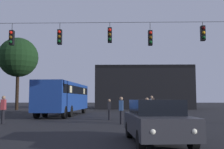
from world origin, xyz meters
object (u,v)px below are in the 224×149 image
(car_near_right, at_px, (156,120))
(pedestrian_crossing_right, at_px, (147,109))
(pedestrian_crossing_left, at_px, (109,108))
(tree_behind_building, at_px, (18,58))
(pedestrian_crossing_center, at_px, (153,108))
(city_bus, at_px, (64,96))
(pedestrian_far_side, at_px, (152,106))
(pedestrian_trailing, at_px, (121,109))
(pedestrian_near_bus, at_px, (3,108))

(car_near_right, relative_size, pedestrian_crossing_right, 2.74)
(pedestrian_crossing_left, xyz_separation_m, tree_behind_building, (-13.54, 17.54, 6.52))
(pedestrian_crossing_right, bearing_deg, pedestrian_crossing_center, 72.92)
(city_bus, bearing_deg, tree_behind_building, 127.04)
(pedestrian_crossing_left, distance_m, pedestrian_far_side, 3.37)
(pedestrian_trailing, distance_m, pedestrian_far_side, 4.78)
(car_near_right, relative_size, pedestrian_crossing_center, 2.71)
(pedestrian_near_bus, relative_size, tree_behind_building, 0.17)
(pedestrian_trailing, bearing_deg, tree_behind_building, 124.79)
(pedestrian_crossing_left, relative_size, pedestrian_near_bus, 0.87)
(pedestrian_crossing_center, height_order, pedestrian_trailing, pedestrian_trailing)
(car_near_right, bearing_deg, tree_behind_building, 119.20)
(city_bus, height_order, pedestrian_crossing_center, city_bus)
(pedestrian_far_side, bearing_deg, car_near_right, -96.05)
(pedestrian_crossing_right, height_order, pedestrian_far_side, pedestrian_far_side)
(city_bus, distance_m, pedestrian_crossing_right, 10.94)
(pedestrian_crossing_center, bearing_deg, pedestrian_trailing, -134.07)
(pedestrian_far_side, xyz_separation_m, tree_behind_building, (-16.76, 16.57, 6.35))
(pedestrian_crossing_right, relative_size, pedestrian_far_side, 0.91)
(car_near_right, xyz_separation_m, pedestrian_crossing_left, (-2.03, 10.32, 0.06))
(city_bus, xyz_separation_m, pedestrian_near_bus, (-2.09, -8.62, -0.87))
(car_near_right, height_order, pedestrian_crossing_left, pedestrian_crossing_left)
(pedestrian_near_bus, bearing_deg, pedestrian_far_side, 22.78)
(pedestrian_crossing_right, bearing_deg, pedestrian_trailing, -171.58)
(tree_behind_building, bearing_deg, city_bus, -52.96)
(tree_behind_building, bearing_deg, pedestrian_near_bus, -71.28)
(car_near_right, bearing_deg, pedestrian_near_bus, 140.00)
(pedestrian_crossing_right, xyz_separation_m, tree_behind_building, (-16.01, 20.47, 6.46))
(city_bus, xyz_separation_m, pedestrian_crossing_left, (4.45, -5.49, -1.01))
(pedestrian_trailing, xyz_separation_m, tree_behind_building, (-14.39, 20.71, 6.42))
(pedestrian_trailing, bearing_deg, pedestrian_crossing_center, 45.93)
(city_bus, distance_m, pedestrian_far_side, 8.94)
(pedestrian_crossing_left, xyz_separation_m, pedestrian_crossing_center, (3.11, -0.84, 0.07))
(pedestrian_trailing, distance_m, tree_behind_building, 26.03)
(car_near_right, height_order, tree_behind_building, tree_behind_building)
(pedestrian_crossing_center, distance_m, pedestrian_far_side, 1.81)
(pedestrian_crossing_left, relative_size, pedestrian_crossing_right, 0.94)
(city_bus, height_order, tree_behind_building, tree_behind_building)
(pedestrian_crossing_left, height_order, pedestrian_crossing_center, pedestrian_crossing_center)
(pedestrian_crossing_right, xyz_separation_m, pedestrian_far_side, (0.76, 3.90, 0.11))
(pedestrian_trailing, height_order, tree_behind_building, tree_behind_building)
(car_near_right, xyz_separation_m, pedestrian_near_bus, (-8.56, 7.19, 0.20))
(pedestrian_crossing_center, distance_m, pedestrian_near_bus, 9.92)
(city_bus, relative_size, pedestrian_far_side, 6.22)
(pedestrian_crossing_right, height_order, tree_behind_building, tree_behind_building)
(city_bus, height_order, pedestrian_trailing, city_bus)
(car_near_right, bearing_deg, pedestrian_far_side, 83.95)
(pedestrian_trailing, bearing_deg, pedestrian_crossing_right, 8.42)
(city_bus, distance_m, pedestrian_crossing_center, 9.90)
(car_near_right, distance_m, pedestrian_crossing_left, 10.51)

